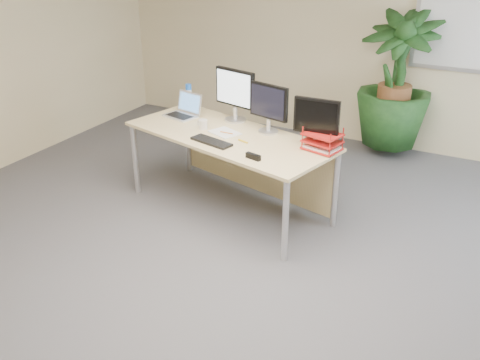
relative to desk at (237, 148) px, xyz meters
The scene contains 17 objects.
floor 1.85m from the desk, 70.50° to the right, with size 8.00×8.00×0.00m, color #49494E.
back_wall 2.53m from the desk, 76.17° to the left, with size 7.00×0.04×2.70m, color beige.
whiteboard 3.07m from the desk, 52.55° to the left, with size 1.30×0.04×0.95m.
desk is the anchor object (origin of this frame).
floor_plant 2.32m from the desk, 62.85° to the left, with size 0.84×0.84×1.50m, color #143714.
monitor_left 0.57m from the desk, 121.27° to the left, with size 0.48×0.22×0.53m.
monitor_right 0.54m from the desk, 22.50° to the left, with size 0.42×0.19×0.48m.
monitor_dark 0.93m from the desk, ahead, with size 0.41×0.19×0.46m.
laptop 0.77m from the desk, 167.15° to the left, with size 0.39×0.36×0.24m.
keyboard 0.42m from the desk, 100.25° to the right, with size 0.42×0.14×0.02m, color black.
coffee_mug 0.41m from the desk, 164.26° to the right, with size 0.12×0.08×0.10m.
spiral_notebook 0.22m from the desk, 128.26° to the right, with size 0.28×0.21×0.01m, color silver.
orange_pen 0.23m from the desk, 112.09° to the right, with size 0.01×0.01×0.13m, color orange.
yellow_highlighter 0.34m from the desk, 50.67° to the right, with size 0.02×0.02×0.12m, color yellow.
water_bottle 0.95m from the desk, 153.66° to the left, with size 0.07×0.07×0.27m.
letter_tray 0.93m from the desk, ahead, with size 0.36×0.31×0.15m.
stapler 0.73m from the desk, 50.50° to the right, with size 0.14×0.04×0.05m, color black.
Camera 1 is at (1.72, -2.70, 2.62)m, focal length 40.00 mm.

